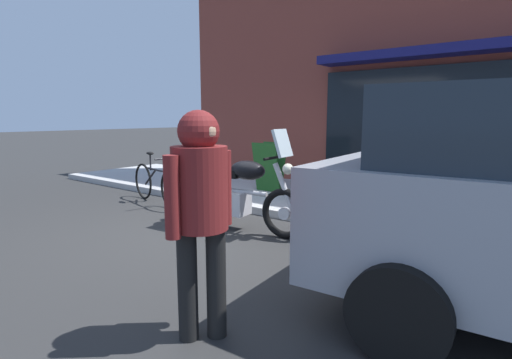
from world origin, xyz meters
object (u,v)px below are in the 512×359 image
at_px(parked_bicycle, 156,183).
at_px(touring_motorcycle, 227,186).
at_px(sandwich_board_sign, 269,167).
at_px(pedestrian_walking, 200,199).

bearing_deg(parked_bicycle, touring_motorcycle, -10.99).
distance_m(touring_motorcycle, parked_bicycle, 2.13).
distance_m(parked_bicycle, sandwich_board_sign, 2.15).
height_order(pedestrian_walking, sandwich_board_sign, pedestrian_walking).
xyz_separation_m(touring_motorcycle, pedestrian_walking, (1.72, -2.16, 0.40)).
bearing_deg(pedestrian_walking, touring_motorcycle, 128.46).
height_order(touring_motorcycle, sandwich_board_sign, touring_motorcycle).
bearing_deg(touring_motorcycle, parked_bicycle, 169.01).
relative_size(touring_motorcycle, pedestrian_walking, 1.36).
bearing_deg(touring_motorcycle, pedestrian_walking, -51.54).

